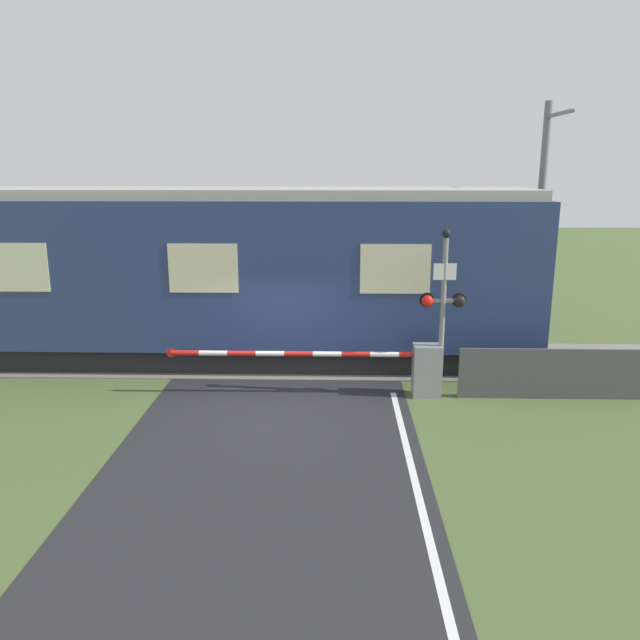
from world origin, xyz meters
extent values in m
plane|color=#4C6033|center=(0.00, 0.00, 0.00)|extent=(80.00, 80.00, 0.00)
cube|color=slate|center=(0.00, 3.41, 0.01)|extent=(36.00, 3.20, 0.03)
cube|color=#595451|center=(0.00, 2.69, 0.08)|extent=(36.00, 0.08, 0.10)
cube|color=#595451|center=(0.00, 4.13, 0.08)|extent=(36.00, 0.08, 0.10)
cube|color=black|center=(-1.84, 3.41, 0.30)|extent=(14.41, 2.47, 0.60)
cube|color=navy|center=(-1.84, 3.41, 2.34)|extent=(15.66, 2.91, 3.47)
cube|color=#ADA89E|center=(-1.84, 3.41, 4.19)|extent=(15.35, 2.67, 0.24)
cube|color=beige|center=(2.46, 1.94, 2.60)|extent=(1.57, 0.02, 1.11)
cube|color=beige|center=(-1.84, 1.94, 2.60)|extent=(1.57, 0.02, 1.11)
cube|color=beige|center=(-6.15, 1.94, 2.60)|extent=(1.57, 0.02, 1.11)
cube|color=gray|center=(3.10, 0.92, 0.57)|extent=(0.60, 0.44, 1.14)
cylinder|color=gray|center=(3.10, 0.92, 0.92)|extent=(0.16, 0.16, 0.18)
cylinder|color=red|center=(2.80, 0.92, 0.92)|extent=(0.61, 0.11, 0.11)
cylinder|color=white|center=(2.19, 0.92, 0.92)|extent=(0.61, 0.11, 0.11)
cylinder|color=red|center=(1.58, 0.92, 0.92)|extent=(0.61, 0.11, 0.11)
cylinder|color=white|center=(0.96, 0.92, 0.92)|extent=(0.61, 0.11, 0.11)
cylinder|color=red|center=(0.35, 0.92, 0.92)|extent=(0.61, 0.11, 0.11)
cylinder|color=white|center=(-0.26, 0.92, 0.92)|extent=(0.61, 0.11, 0.11)
cylinder|color=red|center=(-0.87, 0.92, 0.92)|extent=(0.61, 0.11, 0.11)
cylinder|color=white|center=(-1.48, 0.92, 0.92)|extent=(0.61, 0.11, 0.11)
cylinder|color=red|center=(-2.09, 0.92, 0.92)|extent=(0.61, 0.11, 0.11)
cylinder|color=red|center=(-2.40, 0.92, 0.92)|extent=(0.20, 0.02, 0.20)
cylinder|color=gray|center=(3.37, 0.89, 1.70)|extent=(0.11, 0.11, 3.40)
cube|color=gray|center=(3.37, 0.89, 2.11)|extent=(0.79, 0.07, 0.07)
sphere|color=red|center=(3.04, 0.84, 2.11)|extent=(0.24, 0.24, 0.24)
sphere|color=black|center=(3.71, 0.84, 2.11)|extent=(0.24, 0.24, 0.24)
cylinder|color=black|center=(3.04, 0.95, 2.11)|extent=(0.30, 0.06, 0.30)
cylinder|color=black|center=(3.71, 0.95, 2.11)|extent=(0.30, 0.06, 0.30)
cube|color=white|center=(3.37, 0.85, 2.72)|extent=(0.47, 0.02, 0.34)
sphere|color=black|center=(3.37, 0.89, 3.50)|extent=(0.18, 0.18, 0.18)
cylinder|color=slate|center=(6.75, 5.70, 3.26)|extent=(0.20, 0.20, 6.51)
cube|color=slate|center=(6.75, 4.80, 6.11)|extent=(0.10, 1.80, 0.08)
cube|color=#4C4C51|center=(5.76, 0.82, 0.55)|extent=(3.99, 0.06, 1.10)
camera|label=1|loc=(1.16, -11.83, 4.80)|focal=35.00mm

